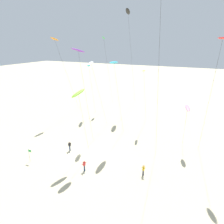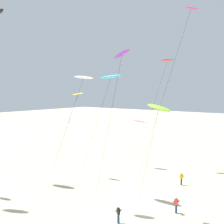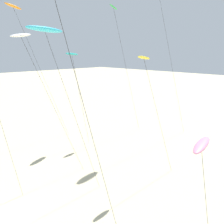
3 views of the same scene
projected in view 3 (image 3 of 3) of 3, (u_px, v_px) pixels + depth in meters
name	position (u px, v px, depth m)	size (l,w,h in m)	color
kite_yellow	(145.00, 61.00, 25.55)	(0.88, 6.33, 12.21)	yellow
kite_orange	(14.00, 8.00, 35.91)	(0.89, 8.89, 18.09)	orange
kite_white	(21.00, 37.00, 24.65)	(1.39, 7.71, 14.03)	white
kite_cyan	(45.00, 30.00, 21.29)	(1.07, 6.93, 14.39)	#33BFE0
kite_pink	(201.00, 146.00, 16.68)	(1.18, 3.41, 7.79)	pink
kite_green	(114.00, 11.00, 39.91)	(1.00, 7.05, 18.48)	green
kite_teal	(72.00, 55.00, 36.70)	(1.93, 4.12, 12.30)	teal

